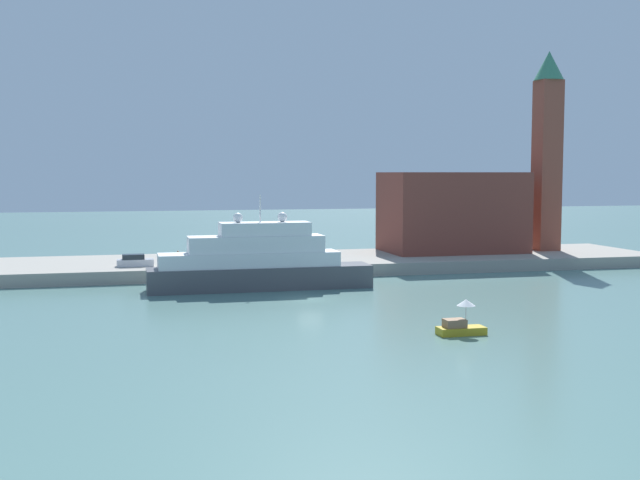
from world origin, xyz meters
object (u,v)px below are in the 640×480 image
(harbor_building, at_px, (452,212))
(person_figure, at_px, (178,257))
(small_motorboat, at_px, (461,324))
(mooring_bollard, at_px, (310,262))
(bell_tower, at_px, (547,144))
(large_yacht, at_px, (258,263))
(parked_car, at_px, (135,261))

(harbor_building, xyz_separation_m, person_figure, (-40.04, -5.95, -5.03))
(person_figure, bearing_deg, small_motorboat, -65.33)
(mooring_bollard, bearing_deg, small_motorboat, -84.47)
(bell_tower, xyz_separation_m, person_figure, (-54.35, -4.48, -15.01))
(large_yacht, height_order, small_motorboat, large_yacht)
(harbor_building, distance_m, bell_tower, 17.50)
(harbor_building, bearing_deg, small_motorboat, -112.53)
(person_figure, relative_size, mooring_bollard, 2.64)
(person_figure, xyz_separation_m, mooring_bollard, (16.09, -5.30, -0.45))
(large_yacht, height_order, person_figure, large_yacht)
(harbor_building, xyz_separation_m, parked_car, (-45.44, -7.93, -5.15))
(small_motorboat, bearing_deg, bell_tower, 53.91)
(bell_tower, bearing_deg, harbor_building, 174.13)
(parked_car, bearing_deg, mooring_bollard, -8.78)
(harbor_building, height_order, mooring_bollard, harbor_building)
(bell_tower, bearing_deg, large_yacht, -158.18)
(large_yacht, relative_size, small_motorboat, 6.49)
(bell_tower, distance_m, person_figure, 56.56)
(large_yacht, bearing_deg, small_motorboat, -67.74)
(bell_tower, bearing_deg, parked_car, -173.83)
(harbor_building, height_order, parked_car, harbor_building)
(small_motorboat, distance_m, bell_tower, 61.01)
(large_yacht, distance_m, person_figure, 16.19)
(bell_tower, distance_m, parked_car, 61.97)
(large_yacht, bearing_deg, person_figure, 119.31)
(harbor_building, relative_size, person_figure, 11.99)
(large_yacht, relative_size, parked_car, 5.68)
(harbor_building, distance_m, mooring_bollard, 27.02)
(large_yacht, xyz_separation_m, small_motorboat, (11.82, -28.88, -2.11))
(small_motorboat, bearing_deg, harbor_building, 67.47)
(person_figure, distance_m, mooring_bollard, 16.95)
(parked_car, distance_m, mooring_bollard, 21.75)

